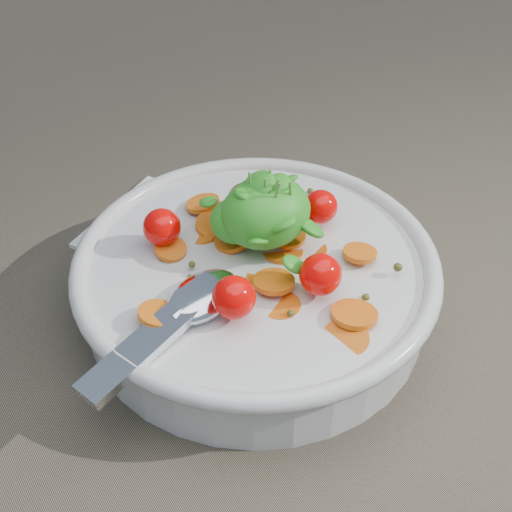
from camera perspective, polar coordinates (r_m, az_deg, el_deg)
ground at (r=0.57m, az=1.46°, el=-5.12°), size 6.00×6.00×0.00m
bowl at (r=0.55m, az=-0.02°, el=-1.88°), size 0.33×0.31×0.13m
napkin at (r=0.67m, az=-8.67°, el=2.71°), size 0.18×0.17×0.01m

